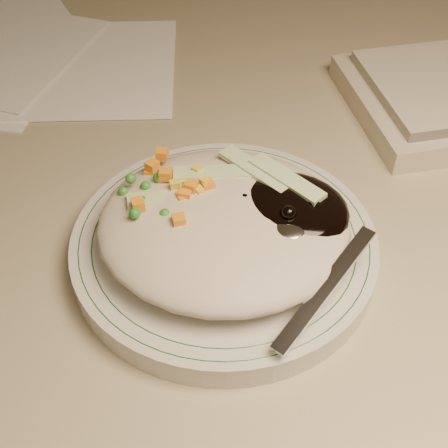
# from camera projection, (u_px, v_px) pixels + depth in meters

# --- Properties ---
(desk) EXTENTS (1.40, 0.70, 0.74)m
(desk) POSITION_uv_depth(u_px,v_px,m) (307.00, 274.00, 0.75)
(desk) COLOR tan
(desk) RESTS_ON ground
(plate) EXTENTS (0.24, 0.24, 0.02)m
(plate) POSITION_uv_depth(u_px,v_px,m) (224.00, 247.00, 0.50)
(plate) COLOR silver
(plate) RESTS_ON desk
(plate_rim) EXTENTS (0.23, 0.23, 0.00)m
(plate_rim) POSITION_uv_depth(u_px,v_px,m) (224.00, 238.00, 0.49)
(plate_rim) COLOR #144723
(plate_rim) RESTS_ON plate
(meal) EXTENTS (0.21, 0.19, 0.05)m
(meal) POSITION_uv_depth(u_px,v_px,m) (229.00, 220.00, 0.47)
(meal) COLOR #B8AF95
(meal) RESTS_ON plate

